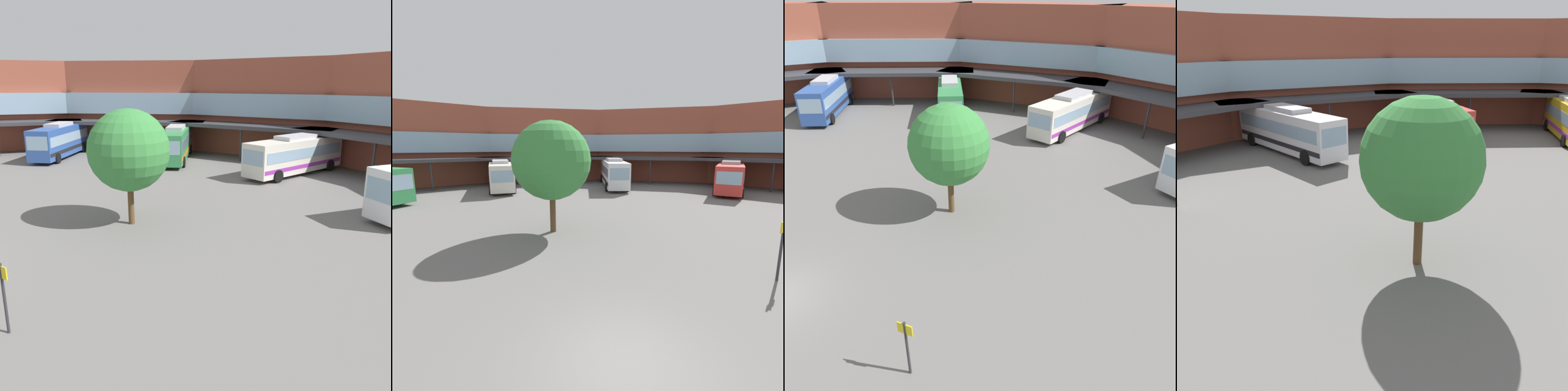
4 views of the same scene
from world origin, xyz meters
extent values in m
cube|color=#9E4C38|center=(30.20, 24.24, 5.41)|extent=(16.60, 18.62, 10.82)
cube|color=#8CADC6|center=(29.73, 23.86, 5.77)|extent=(15.60, 17.28, 2.53)
cube|color=#38383D|center=(26.30, 21.11, 3.61)|extent=(15.04, 17.36, 0.40)
cylinder|color=#2D2D33|center=(25.06, 20.11, 1.80)|extent=(0.20, 0.20, 3.61)
cube|color=#9E4C38|center=(16.75, 34.92, 5.41)|extent=(19.77, 13.65, 10.82)
cube|color=#8CADC6|center=(16.49, 34.37, 5.77)|extent=(18.16, 13.04, 2.53)
cube|color=#38383D|center=(14.59, 30.41, 3.61)|extent=(18.91, 11.85, 0.40)
cylinder|color=#2D2D33|center=(13.89, 28.96, 1.80)|extent=(0.20, 0.20, 3.61)
cylinder|color=black|center=(23.79, 10.63, 0.55)|extent=(1.12, 0.75, 1.10)
cylinder|color=black|center=(30.28, 13.79, 0.55)|extent=(1.12, 0.75, 1.10)
cube|color=red|center=(20.53, 21.50, 1.82)|extent=(9.24, 10.13, 2.95)
cube|color=#8CADC6|center=(20.53, 21.50, 2.18)|extent=(8.85, 9.66, 0.94)
cube|color=black|center=(20.53, 21.50, 1.00)|extent=(9.12, 9.98, 0.35)
cube|color=#8CADC6|center=(16.93, 17.32, 2.18)|extent=(1.81, 1.58, 1.30)
cube|color=#B2B2B7|center=(20.53, 21.50, 3.48)|extent=(4.00, 4.23, 0.36)
cylinder|color=black|center=(19.04, 17.78, 0.55)|extent=(0.95, 1.03, 1.10)
cylinder|color=black|center=(17.07, 19.48, 0.55)|extent=(0.95, 1.03, 1.10)
cylinder|color=black|center=(23.99, 23.52, 0.55)|extent=(0.95, 1.03, 1.10)
cylinder|color=black|center=(22.02, 25.21, 0.55)|extent=(0.95, 1.03, 1.10)
cube|color=white|center=(8.44, 28.50, 1.88)|extent=(4.73, 12.47, 3.05)
cube|color=#8CADC6|center=(8.44, 28.50, 2.24)|extent=(4.65, 11.76, 0.98)
cube|color=black|center=(8.44, 28.50, 1.02)|extent=(4.71, 12.24, 0.37)
cube|color=#8CADC6|center=(7.32, 22.55, 2.24)|extent=(2.20, 0.53, 1.34)
cube|color=#B2B2B7|center=(8.44, 28.50, 3.58)|extent=(2.54, 4.65, 0.36)
cylinder|color=black|center=(8.90, 24.19, 0.55)|extent=(0.50, 1.14, 1.10)
cylinder|color=black|center=(6.43, 24.65, 0.55)|extent=(0.50, 1.14, 1.10)
cylinder|color=black|center=(10.44, 32.35, 0.55)|extent=(0.50, 1.14, 1.10)
cylinder|color=black|center=(7.97, 32.82, 0.55)|extent=(0.50, 1.14, 1.10)
cylinder|color=brown|center=(-0.95, 10.71, 1.56)|extent=(0.36, 0.36, 3.12)
sphere|color=#38843D|center=(-0.95, 10.71, 4.43)|extent=(4.75, 4.75, 4.75)
camera|label=1|loc=(21.02, 1.54, 8.12)|focal=37.98mm
camera|label=2|loc=(-2.04, -5.37, 5.26)|focal=24.30mm
camera|label=3|loc=(15.99, -1.40, 12.39)|focal=35.30mm
camera|label=4|loc=(-13.85, 3.44, 8.54)|focal=37.21mm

